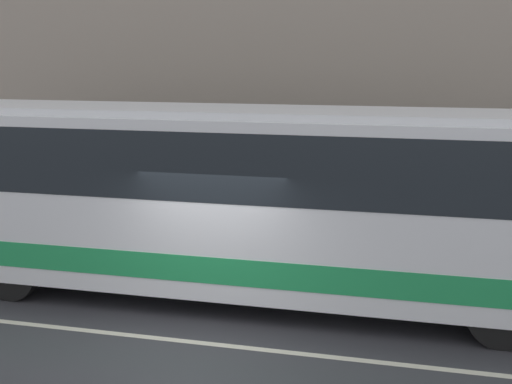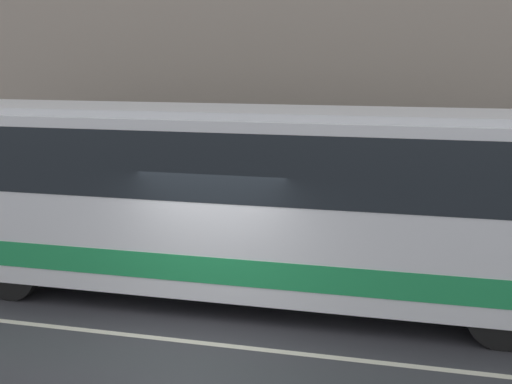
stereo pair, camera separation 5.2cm
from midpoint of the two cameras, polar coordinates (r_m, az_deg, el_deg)
The scene contains 5 objects.
ground_plane at distance 11.31m, azimuth -4.82°, elevation -11.89°, with size 60.00×60.00×0.00m, color #333338.
sidewalk at distance 16.20m, azimuth 1.72°, elevation -4.49°, with size 60.00×2.81×0.13m.
lane_stripe at distance 11.31m, azimuth -4.82°, elevation -11.87°, with size 54.00×0.14×0.01m.
transit_bus at distance 12.68m, azimuth -1.92°, elevation -0.10°, with size 12.44×2.53×3.47m.
pedestrian_waiting at distance 15.48m, azimuth -1.00°, elevation -2.11°, with size 0.36×0.36×1.62m.
Camera 2 is at (3.64, -9.77, 4.40)m, focal length 50.00 mm.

